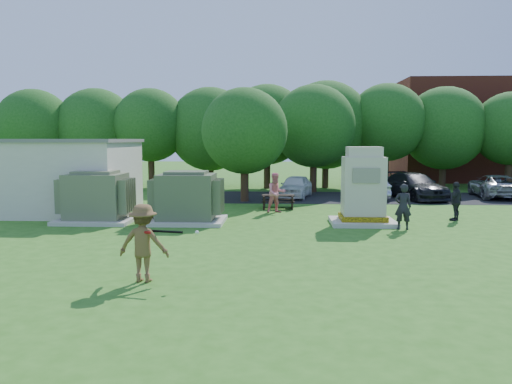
# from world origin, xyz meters

# --- Properties ---
(ground) EXTENTS (120.00, 120.00, 0.00)m
(ground) POSITION_xyz_m (0.00, 0.00, 0.00)
(ground) COLOR #2D6619
(ground) RESTS_ON ground
(service_building) EXTENTS (10.00, 5.00, 3.20)m
(service_building) POSITION_xyz_m (-11.00, 7.00, 1.60)
(service_building) COLOR beige
(service_building) RESTS_ON ground
(service_building_roof) EXTENTS (10.20, 5.20, 0.15)m
(service_building_roof) POSITION_xyz_m (-11.00, 7.00, 3.27)
(service_building_roof) COLOR slate
(service_building_roof) RESTS_ON service_building
(brick_building) EXTENTS (15.00, 8.00, 8.00)m
(brick_building) POSITION_xyz_m (18.00, 27.00, 4.00)
(brick_building) COLOR maroon
(brick_building) RESTS_ON ground
(parking_strip) EXTENTS (20.00, 6.00, 0.01)m
(parking_strip) POSITION_xyz_m (7.00, 13.50, 0.01)
(parking_strip) COLOR #232326
(parking_strip) RESTS_ON ground
(transformer_left) EXTENTS (3.00, 2.40, 2.07)m
(transformer_left) POSITION_xyz_m (-6.50, 4.50, 0.97)
(transformer_left) COLOR beige
(transformer_left) RESTS_ON ground
(transformer_right) EXTENTS (3.00, 2.40, 2.07)m
(transformer_right) POSITION_xyz_m (-2.80, 4.50, 0.97)
(transformer_right) COLOR beige
(transformer_right) RESTS_ON ground
(generator_cabinet) EXTENTS (2.50, 2.05, 3.05)m
(generator_cabinet) POSITION_xyz_m (4.19, 4.46, 1.33)
(generator_cabinet) COLOR beige
(generator_cabinet) RESTS_ON ground
(picnic_table) EXTENTS (1.56, 1.17, 0.67)m
(picnic_table) POSITION_xyz_m (0.83, 8.73, 0.42)
(picnic_table) COLOR black
(picnic_table) RESTS_ON ground
(batter) EXTENTS (1.23, 0.76, 1.84)m
(batter) POSITION_xyz_m (-2.24, -3.86, 0.92)
(batter) COLOR brown
(batter) RESTS_ON ground
(person_by_generator) EXTENTS (0.65, 0.45, 1.70)m
(person_by_generator) POSITION_xyz_m (5.48, 3.33, 0.85)
(person_by_generator) COLOR black
(person_by_generator) RESTS_ON ground
(person_at_picnic) EXTENTS (1.07, 0.95, 1.82)m
(person_at_picnic) POSITION_xyz_m (0.74, 7.35, 0.91)
(person_at_picnic) COLOR #E57983
(person_at_picnic) RESTS_ON ground
(person_walking_right) EXTENTS (0.91, 0.97, 1.60)m
(person_walking_right) POSITION_xyz_m (8.15, 5.51, 0.80)
(person_walking_right) COLOR #232428
(person_walking_right) RESTS_ON ground
(car_white) EXTENTS (2.31, 4.01, 1.28)m
(car_white) POSITION_xyz_m (1.79, 13.43, 0.64)
(car_white) COLOR white
(car_white) RESTS_ON ground
(car_silver_a) EXTENTS (1.96, 4.00, 1.26)m
(car_silver_a) POSITION_xyz_m (5.86, 13.23, 0.63)
(car_silver_a) COLOR silver
(car_silver_a) RESTS_ON ground
(car_dark) EXTENTS (3.35, 5.36, 1.45)m
(car_dark) POSITION_xyz_m (8.45, 13.15, 0.72)
(car_dark) COLOR black
(car_dark) RESTS_ON ground
(car_silver_b) EXTENTS (2.71, 4.94, 1.31)m
(car_silver_b) POSITION_xyz_m (13.25, 13.99, 0.66)
(car_silver_b) COLOR #A6A5AA
(car_silver_b) RESTS_ON ground
(batting_equipment) EXTENTS (1.30, 0.34, 0.11)m
(batting_equipment) POSITION_xyz_m (-1.67, -3.92, 1.20)
(batting_equipment) COLOR black
(batting_equipment) RESTS_ON ground
(tree_row) EXTENTS (41.30, 13.30, 7.30)m
(tree_row) POSITION_xyz_m (1.75, 18.50, 4.15)
(tree_row) COLOR #47301E
(tree_row) RESTS_ON ground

